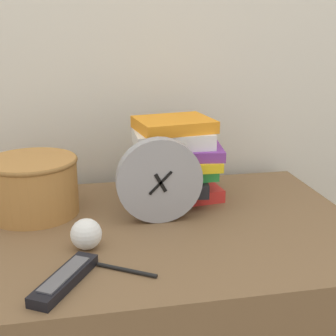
{
  "coord_description": "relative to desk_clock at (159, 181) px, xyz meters",
  "views": [
    {
      "loc": [
        -0.1,
        -0.67,
        1.24
      ],
      "look_at": [
        0.11,
        0.41,
        0.89
      ],
      "focal_mm": 50.0,
      "sensor_mm": 36.0,
      "label": 1
    }
  ],
  "objects": [
    {
      "name": "tv_remote",
      "position": [
        -0.22,
        -0.25,
        -0.09
      ],
      "size": [
        0.13,
        0.17,
        0.02
      ],
      "color": "black",
      "rests_on": "desk"
    },
    {
      "name": "book_stack",
      "position": [
        0.07,
        0.13,
        0.01
      ],
      "size": [
        0.24,
        0.2,
        0.22
      ],
      "color": "red",
      "rests_on": "desk"
    },
    {
      "name": "desk_clock",
      "position": [
        0.0,
        0.0,
        0.0
      ],
      "size": [
        0.2,
        0.04,
        0.2
      ],
      "color": "#99999E",
      "rests_on": "desk"
    },
    {
      "name": "basket",
      "position": [
        -0.3,
        0.11,
        -0.03
      ],
      "size": [
        0.23,
        0.23,
        0.14
      ],
      "color": "#B27A3D",
      "rests_on": "desk"
    },
    {
      "name": "crumpled_paper_ball",
      "position": [
        -0.18,
        -0.11,
        -0.07
      ],
      "size": [
        0.07,
        0.07,
        0.07
      ],
      "color": "white",
      "rests_on": "desk"
    },
    {
      "name": "wall_back",
      "position": [
        -0.08,
        0.38,
        0.32
      ],
      "size": [
        6.0,
        0.04,
        2.4
      ],
      "color": "silver",
      "rests_on": "ground_plane"
    },
    {
      "name": "pen",
      "position": [
        -0.1,
        -0.23,
        -0.1
      ],
      "size": [
        0.11,
        0.07,
        0.01
      ],
      "color": "black",
      "rests_on": "desk"
    }
  ]
}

